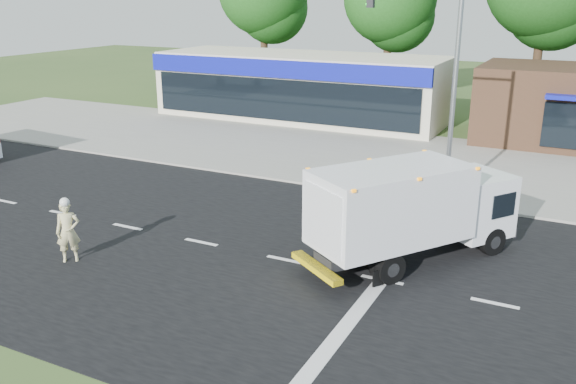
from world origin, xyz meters
name	(u,v)px	position (x,y,z in m)	size (l,w,h in m)	color
ground	(285,260)	(0.00, 0.00, 0.00)	(120.00, 120.00, 0.00)	#385123
road_asphalt	(285,260)	(0.00, 0.00, 0.00)	(60.00, 14.00, 0.02)	black
sidewalk	(375,185)	(0.00, 8.20, 0.06)	(60.00, 2.40, 0.12)	gray
parking_apron	(413,154)	(0.00, 14.00, 0.01)	(60.00, 9.00, 0.02)	gray
lane_markings	(308,288)	(1.35, -1.35, 0.02)	(55.20, 7.00, 0.01)	silver
ems_box_truck	(411,206)	(3.26, 1.58, 1.71)	(5.50, 6.70, 2.97)	black
emergency_worker	(68,231)	(-5.66, -2.88, 0.97)	(0.80, 0.79, 1.98)	#CCC188
retail_strip_mall	(301,86)	(-9.00, 19.93, 2.01)	(18.00, 6.20, 4.00)	beige
traffic_signal_pole	(438,70)	(2.35, 7.60, 4.92)	(3.51, 0.25, 8.00)	gray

